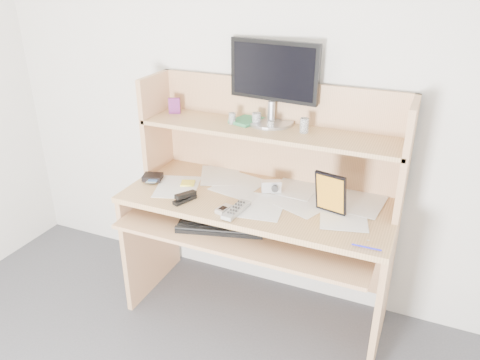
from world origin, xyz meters
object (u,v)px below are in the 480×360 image
at_px(tv_remote, 236,210).
at_px(monitor, 273,80).
at_px(desk, 263,201).
at_px(keyboard, 221,226).
at_px(game_case, 331,193).

relative_size(tv_remote, monitor, 0.40).
height_order(desk, tv_remote, desk).
xyz_separation_m(keyboard, game_case, (0.50, 0.18, 0.20)).
bearing_deg(game_case, keyboard, -147.74).
distance_m(tv_remote, game_case, 0.46).
relative_size(desk, monitor, 2.84).
height_order(keyboard, monitor, monitor).
relative_size(desk, tv_remote, 7.06).
height_order(tv_remote, game_case, game_case).
distance_m(keyboard, game_case, 0.56).
relative_size(tv_remote, game_case, 0.92).
height_order(desk, game_case, desk).
bearing_deg(monitor, game_case, -28.53).
bearing_deg(monitor, keyboard, -95.04).
distance_m(desk, monitor, 0.64).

